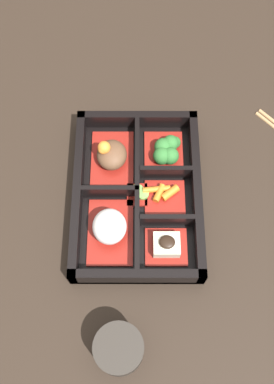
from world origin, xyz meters
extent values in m
plane|color=black|center=(0.00, 0.00, 0.00)|extent=(3.00, 3.00, 0.00)
cube|color=black|center=(0.00, 0.00, 0.01)|extent=(0.31, 0.22, 0.01)
cube|color=black|center=(0.00, -0.10, 0.02)|extent=(0.31, 0.01, 0.04)
cube|color=black|center=(0.00, 0.10, 0.02)|extent=(0.31, 0.01, 0.04)
cube|color=black|center=(-0.15, 0.00, 0.02)|extent=(0.01, 0.22, 0.04)
cube|color=black|center=(0.15, 0.00, 0.02)|extent=(0.01, 0.22, 0.04)
cube|color=black|center=(0.00, 0.00, 0.02)|extent=(0.28, 0.01, 0.04)
cube|color=black|center=(-0.05, -0.05, 0.02)|extent=(0.01, 0.09, 0.04)
cube|color=black|center=(0.04, -0.05, 0.02)|extent=(0.01, 0.09, 0.04)
cube|color=black|center=(0.00, 0.05, 0.02)|extent=(0.01, 0.10, 0.04)
cube|color=maroon|center=(-0.07, 0.04, 0.01)|extent=(0.12, 0.08, 0.01)
ellipsoid|color=silver|center=(-0.07, 0.04, 0.04)|extent=(0.06, 0.06, 0.05)
cube|color=maroon|center=(0.07, 0.04, 0.01)|extent=(0.12, 0.08, 0.01)
ellipsoid|color=brown|center=(0.07, 0.04, 0.03)|extent=(0.06, 0.05, 0.03)
sphere|color=orange|center=(0.07, 0.06, 0.05)|extent=(0.02, 0.02, 0.02)
sphere|color=orange|center=(0.07, 0.06, 0.05)|extent=(0.02, 0.02, 0.02)
cube|color=maroon|center=(-0.09, -0.05, 0.01)|extent=(0.06, 0.07, 0.01)
cube|color=beige|center=(-0.09, -0.05, 0.03)|extent=(0.04, 0.04, 0.02)
ellipsoid|color=black|center=(-0.09, -0.05, 0.04)|extent=(0.02, 0.03, 0.01)
cube|color=maroon|center=(-0.01, -0.05, 0.01)|extent=(0.07, 0.07, 0.01)
cylinder|color=orange|center=(0.00, -0.04, 0.02)|extent=(0.03, 0.02, 0.01)
cylinder|color=orange|center=(0.01, -0.03, 0.02)|extent=(0.02, 0.05, 0.01)
cylinder|color=orange|center=(0.00, -0.06, 0.02)|extent=(0.03, 0.03, 0.01)
cube|color=maroon|center=(0.09, -0.05, 0.01)|extent=(0.08, 0.07, 0.01)
sphere|color=#2D6B2D|center=(0.07, -0.04, 0.03)|extent=(0.03, 0.03, 0.03)
sphere|color=#2D6B2D|center=(0.09, -0.06, 0.03)|extent=(0.03, 0.03, 0.03)
sphere|color=#2D6B2D|center=(0.10, -0.07, 0.03)|extent=(0.02, 0.02, 0.02)
sphere|color=#2D6B2D|center=(0.09, -0.06, 0.03)|extent=(0.03, 0.03, 0.03)
sphere|color=#2D6B2D|center=(0.07, -0.06, 0.03)|extent=(0.03, 0.03, 0.03)
sphere|color=#2D6B2D|center=(0.09, -0.05, 0.03)|extent=(0.03, 0.03, 0.03)
cube|color=maroon|center=(0.00, 0.00, 0.01)|extent=(0.04, 0.04, 0.01)
cylinder|color=#75A84C|center=(0.00, -0.01, 0.02)|extent=(0.02, 0.02, 0.01)
cylinder|color=#75A84C|center=(0.00, -0.01, 0.02)|extent=(0.02, 0.02, 0.01)
cylinder|color=#75A84C|center=(0.01, 0.00, 0.02)|extent=(0.02, 0.02, 0.01)
cylinder|color=#2D2823|center=(-0.26, 0.03, 0.03)|extent=(0.07, 0.07, 0.06)
cylinder|color=#597A38|center=(-0.26, 0.03, 0.06)|extent=(0.06, 0.06, 0.01)
camera|label=1|loc=(-0.31, 0.00, 0.73)|focal=42.00mm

